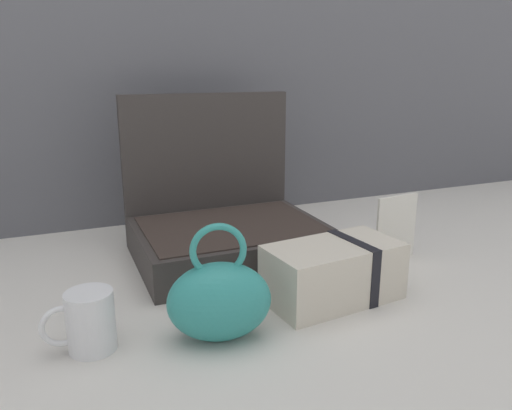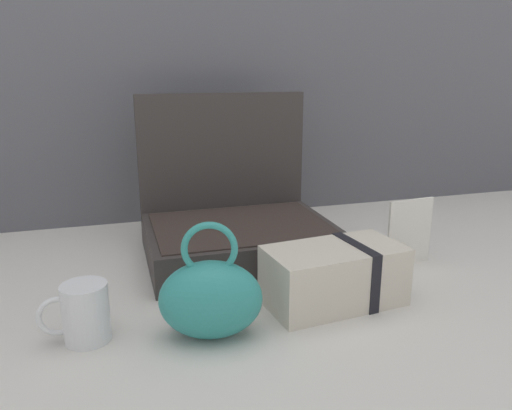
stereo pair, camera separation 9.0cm
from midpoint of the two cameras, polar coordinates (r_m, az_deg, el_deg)
ground_plane at (r=0.98m, az=-4.49°, el=-10.51°), size 6.00×6.00×0.00m
open_suitcase at (r=1.16m, az=-5.77°, el=-2.10°), size 0.42×0.34×0.37m
teal_pouch_handbag at (r=0.81m, az=-7.45°, el=-10.79°), size 0.19×0.14×0.20m
cream_toiletry_bag at (r=0.95m, az=6.34°, el=-7.68°), size 0.27×0.16×0.11m
coffee_mug at (r=0.84m, az=-21.63°, el=-12.38°), size 0.11×0.07×0.10m
info_card_left at (r=1.17m, az=13.68°, el=-2.52°), size 0.12×0.02×0.15m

